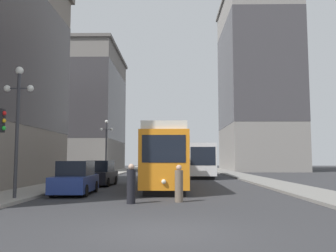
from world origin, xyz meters
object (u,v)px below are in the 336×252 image
object	(u,v)px
streetcar	(167,157)
parked_car_left_mid	(100,174)
pedestrian_crossing_far	(179,185)
transit_bus	(201,159)
parked_car_left_near	(76,179)
pedestrian_crossing_near	(131,185)
lamp_post_left_near	(18,112)
lamp_post_left_far	(106,139)

from	to	relation	value
streetcar	parked_car_left_mid	world-z (taller)	streetcar
streetcar	parked_car_left_mid	bearing A→B (deg)	164.29
pedestrian_crossing_far	transit_bus	bearing A→B (deg)	14.62
streetcar	transit_bus	xyz separation A→B (m)	(3.39, 14.34, -0.15)
parked_car_left_mid	pedestrian_crossing_far	bearing A→B (deg)	-58.35
parked_car_left_near	pedestrian_crossing_far	size ratio (longest dim) A/B	2.67
pedestrian_crossing_near	parked_car_left_near	bearing A→B (deg)	-36.82
streetcar	pedestrian_crossing_near	distance (m)	9.37
streetcar	pedestrian_crossing_far	bearing A→B (deg)	-85.02
parked_car_left_near	parked_car_left_mid	size ratio (longest dim) A/B	1.03
transit_bus	lamp_post_left_near	size ratio (longest dim) A/B	2.00
streetcar	lamp_post_left_near	bearing A→B (deg)	-128.72
transit_bus	parked_car_left_near	size ratio (longest dim) A/B	2.76
transit_bus	pedestrian_crossing_near	bearing A→B (deg)	-99.33
pedestrian_crossing_far	lamp_post_left_near	xyz separation A→B (m)	(-7.51, 0.20, 3.35)
transit_bus	pedestrian_crossing_near	world-z (taller)	transit_bus
parked_car_left_near	pedestrian_crossing_near	world-z (taller)	parked_car_left_near
parked_car_left_mid	lamp_post_left_far	xyz separation A→B (m)	(-1.90, 12.12, 3.22)
pedestrian_crossing_near	pedestrian_crossing_far	world-z (taller)	pedestrian_crossing_near
transit_bus	lamp_post_left_near	bearing A→B (deg)	-112.04
transit_bus	pedestrian_crossing_near	xyz separation A→B (m)	(-4.81, -23.50, -1.15)
lamp_post_left_near	parked_car_left_near	bearing A→B (deg)	59.44
streetcar	pedestrian_crossing_far	size ratio (longest dim) A/B	8.33
streetcar	lamp_post_left_near	size ratio (longest dim) A/B	2.26
parked_car_left_mid	lamp_post_left_far	size ratio (longest dim) A/B	0.71
streetcar	parked_car_left_near	xyz separation A→B (m)	(-4.95, -5.16, -1.26)
transit_bus	lamp_post_left_near	world-z (taller)	lamp_post_left_near
parked_car_left_near	pedestrian_crossing_near	xyz separation A→B (m)	(3.53, -4.01, -0.04)
parked_car_left_mid	lamp_post_left_near	xyz separation A→B (m)	(-1.90, -9.82, 3.28)
parked_car_left_near	parked_car_left_mid	world-z (taller)	same
streetcar	lamp_post_left_far	bearing A→B (deg)	117.35
lamp_post_left_far	streetcar	bearing A→B (deg)	-63.22
transit_bus	streetcar	bearing A→B (deg)	-101.07
streetcar	transit_bus	size ratio (longest dim) A/B	1.13
transit_bus	parked_car_left_near	xyz separation A→B (m)	(-8.34, -19.49, -1.10)
lamp_post_left_far	lamp_post_left_near	bearing A→B (deg)	-90.00
pedestrian_crossing_near	pedestrian_crossing_far	distance (m)	2.17
transit_bus	parked_car_left_mid	size ratio (longest dim) A/B	2.85
parked_car_left_mid	transit_bus	bearing A→B (deg)	59.51
lamp_post_left_near	lamp_post_left_far	size ratio (longest dim) A/B	1.02
streetcar	parked_car_left_mid	xyz separation A→B (m)	(-4.95, 1.44, -1.26)
pedestrian_crossing_far	lamp_post_left_far	distance (m)	23.61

